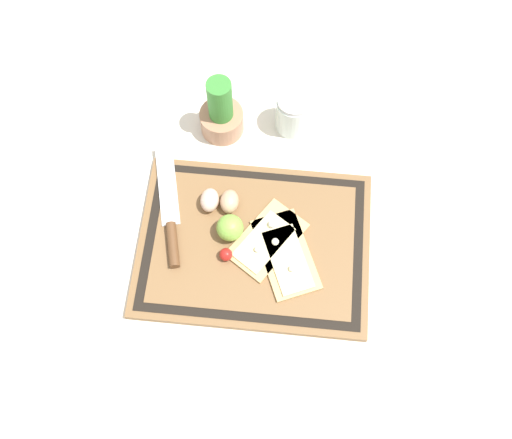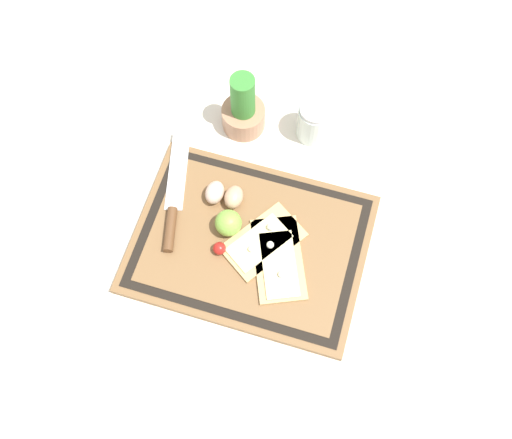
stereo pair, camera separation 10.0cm
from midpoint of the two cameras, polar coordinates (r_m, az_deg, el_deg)
The scene contains 11 objects.
ground_plane at distance 1.31m, azimuth 1.59°, elevation -2.67°, with size 6.00×6.00×0.00m, color silver.
cutting_board at distance 1.30m, azimuth 1.60°, elevation -2.51°, with size 0.50×0.38×0.02m.
pizza_slice_near at distance 1.27m, azimuth 4.40°, elevation -4.08°, with size 0.17×0.21×0.02m.
pizza_slice_far at distance 1.28m, azimuth 2.83°, elevation -2.34°, with size 0.18×0.20×0.02m.
knife at distance 1.31m, azimuth -5.79°, elevation 0.82°, with size 0.10×0.30×0.02m.
egg_brown at distance 1.31m, azimuth 0.04°, elevation 1.95°, with size 0.04×0.05×0.04m, color tan.
egg_pink at distance 1.31m, azimuth -1.79°, elevation 2.40°, with size 0.04×0.05×0.04m, color beige.
lime at distance 1.27m, azimuth -0.42°, elevation -0.53°, with size 0.06×0.06×0.06m, color #7FB742.
cherry_tomato_red at distance 1.27m, azimuth -1.26°, elevation -2.97°, with size 0.03×0.03×0.03m, color red.
herb_pot at distance 1.40m, azimuth 0.86°, elevation 10.20°, with size 0.10×0.10×0.17m.
sauce_jar at distance 1.41m, azimuth 7.63°, elevation 8.98°, with size 0.08×0.08×0.10m.
Camera 2 is at (0.15, -0.45, 1.22)m, focal length 42.00 mm.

